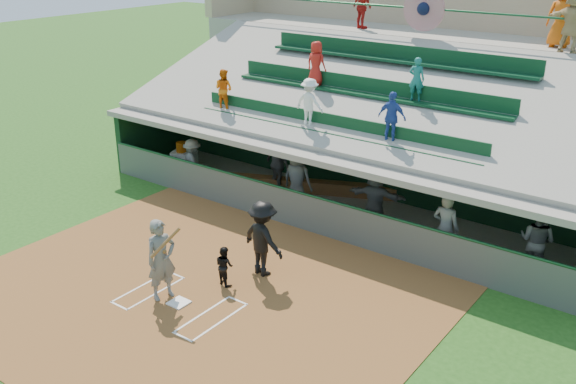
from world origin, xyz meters
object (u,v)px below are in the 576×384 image
Objects in this scene: batter_at_plate at (161,259)px; water_cooler at (181,147)px; catcher at (224,265)px; white_table at (184,161)px; home_plate at (179,303)px.

batter_at_plate reaches higher than water_cooler.
catcher is at bearing -37.65° from water_cooler.
home_plate is at bearing -67.33° from white_table.
batter_at_plate is (-0.48, 0.01, 0.97)m from home_plate.
white_table is at bearing 131.90° from batter_at_plate.
white_table is at bearing 134.17° from home_plate.
water_cooler reaches higher than white_table.
batter_at_plate is at bearing -69.60° from white_table.
batter_at_plate is at bearing 179.22° from home_plate.
home_plate is at bearing -45.34° from water_cooler.
catcher reaches higher than white_table.
home_plate is at bearing -0.78° from batter_at_plate.
water_cooler is (-6.57, 5.07, 0.41)m from catcher.
batter_at_plate is 1.58m from catcher.
home_plate is 1.43m from catcher.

